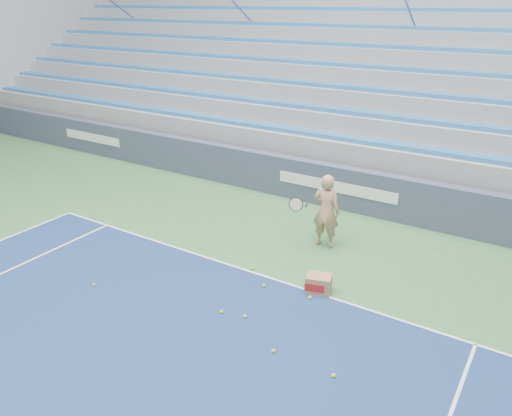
{
  "coord_description": "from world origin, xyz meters",
  "views": [
    {
      "loc": [
        4.63,
        4.73,
        4.95
      ],
      "look_at": [
        -0.24,
        12.38,
        1.15
      ],
      "focal_mm": 35.0,
      "sensor_mm": 36.0,
      "label": 1
    }
  ],
  "objects": [
    {
      "name": "sponsor_barrier",
      "position": [
        0.0,
        15.88,
        0.55
      ],
      "size": [
        30.0,
        0.32,
        1.1
      ],
      "color": "#3A4158",
      "rests_on": "ground"
    },
    {
      "name": "bleachers",
      "position": [
        0.0,
        21.6,
        2.36
      ],
      "size": [
        31.0,
        9.15,
        7.3
      ],
      "color": "gray",
      "rests_on": "ground"
    },
    {
      "name": "tennis_player",
      "position": [
        0.66,
        13.72,
        0.82
      ],
      "size": [
        0.91,
        0.83,
        1.63
      ],
      "color": "tan",
      "rests_on": "ground"
    },
    {
      "name": "ball_box",
      "position": [
        1.38,
        11.95,
        0.17
      ],
      "size": [
        0.53,
        0.46,
        0.34
      ],
      "color": "#9E704C",
      "rests_on": "ground"
    },
    {
      "name": "tennis_ball_0",
      "position": [
        -2.23,
        9.88,
        0.03
      ],
      "size": [
        0.07,
        0.07,
        0.07
      ],
      "primitive_type": "sphere",
      "color": "#B0D82C",
      "rests_on": "ground"
    },
    {
      "name": "tennis_ball_1",
      "position": [
        1.37,
        11.65,
        0.03
      ],
      "size": [
        0.07,
        0.07,
        0.07
      ],
      "primitive_type": "sphere",
      "color": "#B0D82C",
      "rests_on": "ground"
    },
    {
      "name": "tennis_ball_2",
      "position": [
        0.46,
        11.55,
        0.03
      ],
      "size": [
        0.07,
        0.07,
        0.07
      ],
      "primitive_type": "sphere",
      "color": "#B0D82C",
      "rests_on": "ground"
    },
    {
      "name": "tennis_ball_3",
      "position": [
        1.56,
        10.04,
        0.03
      ],
      "size": [
        0.07,
        0.07,
        0.07
      ],
      "primitive_type": "sphere",
      "color": "#B0D82C",
      "rests_on": "ground"
    },
    {
      "name": "tennis_ball_4",
      "position": [
        0.29,
        10.45,
        0.03
      ],
      "size": [
        0.07,
        0.07,
        0.07
      ],
      "primitive_type": "sphere",
      "color": "#B0D82C",
      "rests_on": "ground"
    },
    {
      "name": "tennis_ball_5",
      "position": [
        0.7,
        10.55,
        0.03
      ],
      "size": [
        0.07,
        0.07,
        0.07
      ],
      "primitive_type": "sphere",
      "color": "#B0D82C",
      "rests_on": "ground"
    },
    {
      "name": "tennis_ball_6",
      "position": [
        2.55,
        10.04,
        0.03
      ],
      "size": [
        0.07,
        0.07,
        0.07
      ],
      "primitive_type": "sphere",
      "color": "#B0D82C",
      "rests_on": "ground"
    },
    {
      "name": "tennis_ball_7",
      "position": [
        -0.08,
        11.97,
        0.03
      ],
      "size": [
        0.07,
        0.07,
        0.07
      ],
      "primitive_type": "sphere",
      "color": "#B0D82C",
      "rests_on": "ground"
    }
  ]
}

